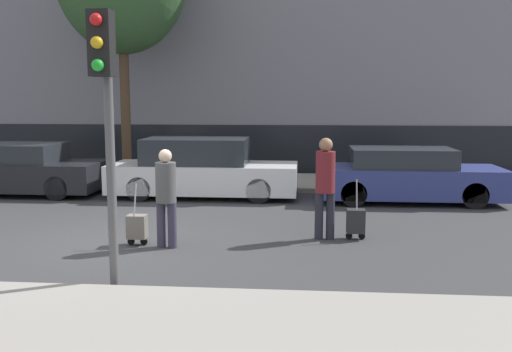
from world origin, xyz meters
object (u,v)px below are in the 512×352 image
object	(u,v)px
parked_car_0	(21,170)
parked_car_1	(202,170)
parked_car_2	(407,176)
pedestrian_left	(166,192)
trolley_left	(137,227)
pedestrian_right	(325,182)
trolley_right	(356,221)
traffic_light	(105,94)

from	to	relation	value
parked_car_0	parked_car_1	size ratio (longest dim) A/B	0.89
parked_car_2	pedestrian_left	size ratio (longest dim) A/B	2.64
trolley_left	parked_car_0	bearing A→B (deg)	133.21
pedestrian_right	trolley_right	bearing A→B (deg)	179.93
parked_car_0	traffic_light	size ratio (longest dim) A/B	1.17
trolley_left	trolley_right	xyz separation A→B (m)	(3.74, 0.73, 0.01)
parked_car_0	pedestrian_right	size ratio (longest dim) A/B	2.30
parked_car_2	trolley_right	size ratio (longest dim) A/B	4.04
pedestrian_left	trolley_right	distance (m)	3.36
pedestrian_right	traffic_light	distance (m)	4.38
parked_car_2	trolley_left	xyz separation A→B (m)	(-5.26, -4.54, -0.30)
pedestrian_right	trolley_right	distance (m)	0.89
parked_car_1	trolley_right	size ratio (longest dim) A/B	4.33
parked_car_2	trolley_left	size ratio (longest dim) A/B	4.11
trolley_left	parked_car_2	bearing A→B (deg)	40.80
parked_car_1	parked_car_2	size ratio (longest dim) A/B	1.07
trolley_left	traffic_light	distance (m)	3.20
trolley_right	traffic_light	bearing A→B (deg)	-138.56
parked_car_2	trolley_right	distance (m)	4.12
parked_car_2	pedestrian_right	xyz separation A→B (m)	(-2.07, -3.85, 0.41)
pedestrian_left	parked_car_1	bearing A→B (deg)	104.37
parked_car_0	parked_car_1	world-z (taller)	parked_car_1
pedestrian_right	parked_car_0	bearing A→B (deg)	-31.80
parked_car_2	trolley_right	xyz separation A→B (m)	(-1.52, -3.82, -0.29)
parked_car_2	trolley_right	world-z (taller)	parked_car_2
parked_car_0	parked_car_2	world-z (taller)	parked_car_0
pedestrian_left	traffic_light	world-z (taller)	traffic_light
pedestrian_right	traffic_light	size ratio (longest dim) A/B	0.51
pedestrian_left	traffic_light	distance (m)	2.71
parked_car_0	traffic_light	xyz separation A→B (m)	(4.86, -7.09, 1.91)
parked_car_1	pedestrian_right	size ratio (longest dim) A/B	2.60
parked_car_1	trolley_right	distance (m)	5.37
trolley_left	trolley_right	bearing A→B (deg)	10.99
pedestrian_left	pedestrian_right	distance (m)	2.77
parked_car_2	pedestrian_left	distance (m)	6.63
parked_car_2	trolley_left	world-z (taller)	parked_car_2
parked_car_0	parked_car_2	bearing A→B (deg)	-1.60
trolley_left	parked_car_1	bearing A→B (deg)	87.15
pedestrian_left	parked_car_2	bearing A→B (deg)	55.36
parked_car_1	pedestrian_left	bearing A→B (deg)	-86.46
pedestrian_left	pedestrian_right	size ratio (longest dim) A/B	0.92
traffic_light	trolley_right	bearing A→B (deg)	41.44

